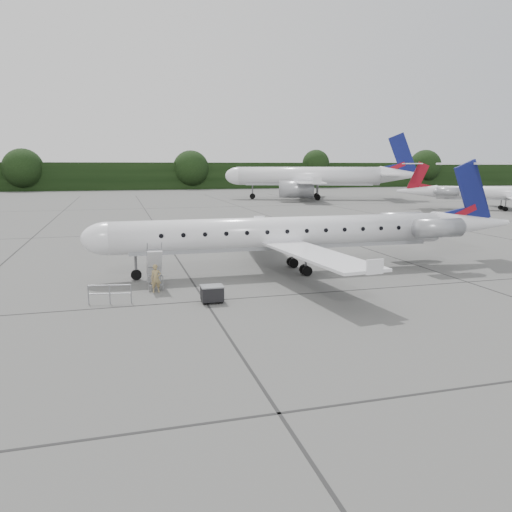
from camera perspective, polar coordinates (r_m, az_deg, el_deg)
name	(u,v)px	position (r m, az deg, el deg)	size (l,w,h in m)	color
ground	(332,302)	(26.93, 8.67, -5.22)	(320.00, 320.00, 0.00)	#595957
treeline	(154,176)	(154.04, -11.63, 8.94)	(260.00, 4.00, 8.00)	black
main_regional_jet	(285,217)	(33.54, 3.32, 4.47)	(29.25, 21.06, 7.50)	white
airstair	(154,268)	(30.17, -11.53, -1.33)	(0.85, 2.23, 2.35)	white
passenger	(156,278)	(29.01, -11.36, -2.53)	(0.59, 0.39, 1.62)	#958051
safety_railing	(110,295)	(27.27, -16.37, -4.25)	(2.20, 0.08, 1.00)	gray
baggage_cart	(212,294)	(26.49, -5.05, -4.31)	(1.13, 0.92, 0.98)	black
bg_narrowbody	(309,167)	(107.53, 6.05, 10.09)	(37.96, 27.33, 13.63)	white
bg_regional_right	(512,186)	(90.29, 27.22, 7.08)	(29.15, 20.99, 7.65)	white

